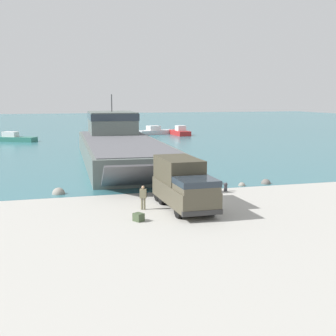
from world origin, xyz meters
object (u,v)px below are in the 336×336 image
moored_boat_b (156,131)px  moored_boat_c (13,138)px  soldier_on_ramp (143,196)px  moored_boat_a (180,132)px  military_truck (183,184)px  landing_craft (119,143)px  cargo_crate (139,217)px  mooring_bollard (226,187)px

moored_boat_b → moored_boat_c: bearing=-89.2°
soldier_on_ramp → moored_boat_a: moored_boat_a is taller
moored_boat_a → military_truck: bearing=-110.0°
military_truck → moored_boat_b: military_truck is taller
landing_craft → soldier_on_ramp: size_ratio=21.95×
military_truck → landing_craft: bearing=179.0°
cargo_crate → moored_boat_b: bearing=74.7°
moored_boat_a → mooring_bollard: moored_boat_a is taller
cargo_crate → moored_boat_a: bearing=70.4°
landing_craft → soldier_on_ramp: 26.36m
landing_craft → moored_boat_b: landing_craft is taller
soldier_on_ramp → moored_boat_b: (16.77, 61.71, -0.37)m
moored_boat_b → moored_boat_a: bearing=35.8°
soldier_on_ramp → mooring_bollard: bearing=-36.2°
moored_boat_c → moored_boat_a: bearing=128.2°
moored_boat_c → landing_craft: bearing=55.9°
landing_craft → moored_boat_b: (13.73, 35.54, -1.38)m
moored_boat_a → soldier_on_ramp: bearing=-112.5°
soldier_on_ramp → cargo_crate: soldier_on_ramp is taller
moored_boat_b → mooring_bollard: bearing=-24.3°
moored_boat_a → cargo_crate: moored_boat_a is taller
military_truck → cargo_crate: 4.72m
military_truck → moored_boat_c: 55.67m
landing_craft → moored_boat_a: (17.88, 32.22, -1.33)m
military_truck → mooring_bollard: military_truck is taller
military_truck → moored_boat_c: size_ratio=0.93×
soldier_on_ramp → moored_boat_b: size_ratio=0.20×
soldier_on_ramp → cargo_crate: (-0.95, -2.85, -0.70)m
soldier_on_ramp → landing_craft: bearing=19.0°
soldier_on_ramp → moored_boat_c: size_ratio=0.21×
mooring_bollard → cargo_crate: mooring_bollard is taller
mooring_bollard → soldier_on_ramp: bearing=-151.9°
moored_boat_b → mooring_bollard: (-8.90, -57.50, -0.19)m
moored_boat_a → mooring_bollard: bearing=-106.4°
military_truck → moored_boat_a: military_truck is taller
moored_boat_c → mooring_bollard: bearing=50.1°
mooring_bollard → moored_boat_c: bearing=110.4°
landing_craft → cargo_crate: bearing=-94.4°
moored_boat_b → mooring_bollard: moored_boat_b is taller
landing_craft → soldier_on_ramp: bearing=-93.2°
landing_craft → moored_boat_c: size_ratio=4.56×
moored_boat_a → moored_boat_b: size_ratio=0.80×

